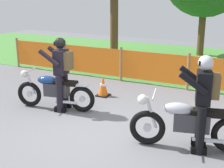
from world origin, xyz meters
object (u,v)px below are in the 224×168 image
object	(u,v)px
motorcycle_trailing	(54,91)
rider_trailing	(62,70)
motorcycle_lead	(188,123)
traffic_cone	(103,86)
rider_lead	(203,98)

from	to	relation	value
motorcycle_trailing	rider_trailing	distance (m)	0.55
motorcycle_lead	motorcycle_trailing	distance (m)	3.28
motorcycle_trailing	traffic_cone	bearing A→B (deg)	-124.12
rider_lead	motorcycle_lead	bearing A→B (deg)	0.51
rider_trailing	traffic_cone	distance (m)	1.51
rider_lead	traffic_cone	bearing A→B (deg)	-46.13
motorcycle_trailing	rider_lead	size ratio (longest dim) A/B	1.14
motorcycle_lead	motorcycle_trailing	size ratio (longest dim) A/B	1.06
motorcycle_trailing	rider_trailing	bearing A→B (deg)	-179.49
motorcycle_lead	rider_trailing	xyz separation A→B (m)	(-3.03, 0.58, 0.48)
motorcycle_lead	motorcycle_trailing	xyz separation A→B (m)	(-3.24, 0.54, -0.03)
motorcycle_trailing	rider_lead	world-z (taller)	rider_lead
motorcycle_lead	motorcycle_trailing	world-z (taller)	motorcycle_lead
rider_lead	motorcycle_trailing	bearing A→B (deg)	-21.83
rider_lead	rider_trailing	bearing A→B (deg)	-23.06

